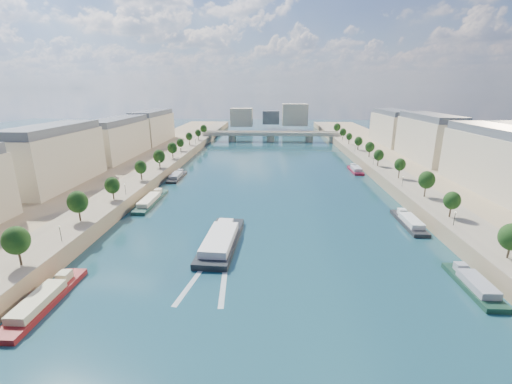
{
  "coord_description": "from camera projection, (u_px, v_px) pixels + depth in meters",
  "views": [
    {
      "loc": [
        0.48,
        -47.44,
        42.36
      ],
      "look_at": [
        -4.94,
        75.55,
        5.0
      ],
      "focal_mm": 24.0,
      "sensor_mm": 36.0,
      "label": 1
    }
  ],
  "objects": [
    {
      "name": "lamps_left",
      "position": [
        145.0,
        174.0,
        143.66
      ],
      "size": [
        0.36,
        200.36,
        4.28
      ],
      "color": "black",
      "rests_on": "ground"
    },
    {
      "name": "wake",
      "position": [
        211.0,
        275.0,
        81.08
      ],
      "size": [
        10.75,
        26.02,
        0.04
      ],
      "color": "silver",
      "rests_on": "ground"
    },
    {
      "name": "skyline",
      "position": [
        274.0,
        116.0,
        358.74
      ],
      "size": [
        79.0,
        42.0,
        22.0
      ],
      "color": "#C3B896",
      "rests_on": "ground"
    },
    {
      "name": "trees_left",
      "position": [
        148.0,
        162.0,
        154.46
      ],
      "size": [
        4.8,
        268.8,
        8.26
      ],
      "color": "#382B1E",
      "rests_on": "ground"
    },
    {
      "name": "buildings_right",
      "position": [
        456.0,
        148.0,
        156.39
      ],
      "size": [
        16.0,
        226.0,
        23.2
      ],
      "color": "#C3B896",
      "rests_on": "ground"
    },
    {
      "name": "bridge",
      "position": [
        271.0,
        135.0,
        283.59
      ],
      "size": [
        112.0,
        12.0,
        8.15
      ],
      "color": "#C1B79E",
      "rests_on": "ground"
    },
    {
      "name": "ground",
      "position": [
        269.0,
        187.0,
        153.27
      ],
      "size": [
        700.0,
        700.0,
        0.0
      ],
      "primitive_type": "plane",
      "color": "#0D303C",
      "rests_on": "ground"
    },
    {
      "name": "quay_right",
      "position": [
        434.0,
        184.0,
        149.51
      ],
      "size": [
        44.0,
        520.0,
        5.0
      ],
      "primitive_type": "cube",
      "color": "#9E8460",
      "rests_on": "ground"
    },
    {
      "name": "pave_right",
      "position": [
        400.0,
        177.0,
        149.4
      ],
      "size": [
        14.0,
        520.0,
        0.1
      ],
      "primitive_type": "cube",
      "color": "gray",
      "rests_on": "quay_right"
    },
    {
      "name": "lamps_right",
      "position": [
        386.0,
        169.0,
        153.58
      ],
      "size": [
        0.36,
        200.36,
        4.28
      ],
      "color": "black",
      "rests_on": "ground"
    },
    {
      "name": "trees_right",
      "position": [
        389.0,
        161.0,
        157.47
      ],
      "size": [
        4.8,
        268.8,
        8.26
      ],
      "color": "#382B1E",
      "rests_on": "ground"
    },
    {
      "name": "pave_left",
      "position": [
        143.0,
        175.0,
        154.21
      ],
      "size": [
        14.0,
        520.0,
        0.1
      ],
      "primitive_type": "cube",
      "color": "gray",
      "rests_on": "quay_left"
    },
    {
      "name": "buildings_left",
      "position": [
        92.0,
        145.0,
        163.55
      ],
      "size": [
        16.0,
        226.0,
        23.2
      ],
      "color": "#C3B896",
      "rests_on": "ground"
    },
    {
      "name": "quay_left",
      "position": [
        111.0,
        180.0,
        155.58
      ],
      "size": [
        44.0,
        520.0,
        5.0
      ],
      "primitive_type": "cube",
      "color": "#9E8460",
      "rests_on": "ground"
    },
    {
      "name": "moored_barges_right",
      "position": [
        424.0,
        237.0,
        99.64
      ],
      "size": [
        5.0,
        166.65,
        3.6
      ],
      "color": "black",
      "rests_on": "ground"
    },
    {
      "name": "tour_barge",
      "position": [
        221.0,
        240.0,
        96.51
      ],
      "size": [
        10.57,
        31.74,
        4.25
      ],
      "rotation": [
        0.0,
        0.0,
        -0.05
      ],
      "color": "black",
      "rests_on": "ground"
    },
    {
      "name": "moored_barges_left",
      "position": [
        116.0,
        234.0,
        102.02
      ],
      "size": [
        5.0,
        155.24,
        3.6
      ],
      "color": "#1C1C3E",
      "rests_on": "ground"
    }
  ]
}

